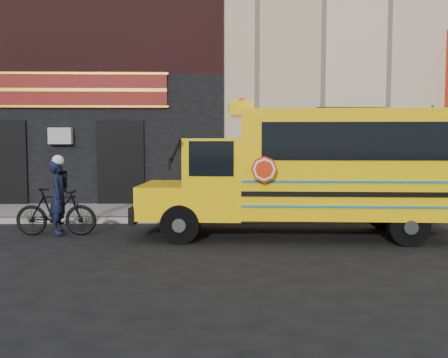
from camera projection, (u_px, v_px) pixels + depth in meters
name	position (u px, v px, depth m)	size (l,w,h in m)	color
ground	(231.00, 243.00, 10.27)	(120.00, 120.00, 0.00)	black
curb	(227.00, 220.00, 12.86)	(40.00, 0.20, 0.15)	gray
sidewalk	(225.00, 211.00, 14.35)	(40.00, 3.00, 0.15)	slate
building	(220.00, 41.00, 20.22)	(20.00, 10.70, 12.00)	beige
school_bus	(314.00, 168.00, 10.92)	(7.04, 2.66, 2.92)	black
sign_pole	(431.00, 157.00, 12.96)	(0.08, 0.26, 3.02)	#3A423D
bicycle	(56.00, 212.00, 11.05)	(0.50, 1.77, 1.07)	black
cyclist	(59.00, 199.00, 11.06)	(0.60, 0.39, 1.63)	black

